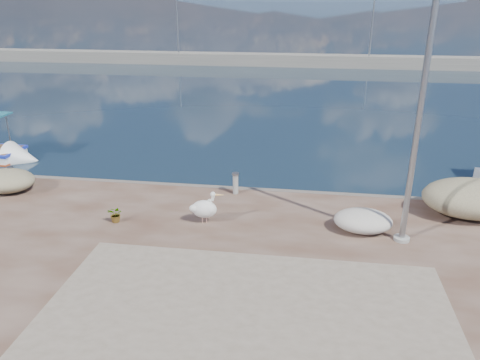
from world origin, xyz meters
TOP-DOWN VIEW (x-y plane):
  - ground at (0.00, 0.00)m, footprint 1400.00×1400.00m
  - quay_patch at (1.00, -3.00)m, footprint 9.00×7.00m
  - breakwater at (-0.00, 40.00)m, footprint 120.00×2.20m
  - pelican at (-0.84, 2.16)m, footprint 1.06×0.67m
  - lamp_post at (4.91, 1.91)m, footprint 0.44×0.96m
  - bollard_near at (-0.26, 4.51)m, footprint 0.25×0.25m
  - bollard_far at (-8.34, 3.96)m, footprint 0.25×0.25m
  - potted_plant at (-3.52, 1.81)m, footprint 0.52×0.47m
  - net_pile_c at (7.27, 3.86)m, footprint 2.95×2.11m
  - net_pile_d at (3.86, 2.33)m, footprint 1.69×1.27m
  - net_pile_b at (-8.28, 3.58)m, footprint 1.98×1.54m

SIDE VIEW (x-z plane):
  - ground at x=0.00m, z-range 0.00..0.00m
  - quay_patch at x=1.00m, z-range 0.50..0.51m
  - breakwater at x=0.00m, z-range -3.15..4.35m
  - potted_plant at x=-3.52m, z-range 0.50..1.01m
  - net_pile_d at x=3.86m, z-range 0.50..1.14m
  - net_pile_b at x=-8.28m, z-range 0.50..1.27m
  - bollard_near at x=-0.26m, z-range 0.53..1.29m
  - bollard_far at x=-8.34m, z-range 0.53..1.30m
  - pelican at x=-0.84m, z-range 0.47..1.48m
  - net_pile_c at x=7.27m, z-range 0.50..1.66m
  - lamp_post at x=4.91m, z-range 0.30..7.30m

